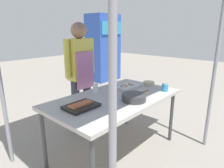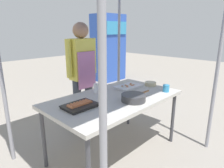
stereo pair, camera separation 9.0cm
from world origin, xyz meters
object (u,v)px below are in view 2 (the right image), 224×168
object	(u,v)px
tray_meat_skewers	(128,87)
vendor_woman	(82,69)
drink_cup_near_edge	(166,88)
neighbor_stall_right	(108,48)
tray_grilled_sausages	(80,105)
cooking_wok	(134,97)
condiment_bowl	(150,84)
stall_table	(115,101)
drink_cup_by_wok	(96,88)

from	to	relation	value
tray_meat_skewers	vendor_woman	xyz separation A→B (m)	(-0.29, 0.64, 0.19)
drink_cup_near_edge	vendor_woman	xyz separation A→B (m)	(-0.48, 1.10, 0.17)
neighbor_stall_right	vendor_woman	bearing A→B (deg)	-141.61
tray_meat_skewers	neighbor_stall_right	xyz separation A→B (m)	(2.28, 2.67, 0.22)
tray_grilled_sausages	vendor_woman	world-z (taller)	vendor_woman
cooking_wok	drink_cup_near_edge	world-z (taller)	drink_cup_near_edge
vendor_woman	tray_meat_skewers	bearing A→B (deg)	114.34
tray_grilled_sausages	condiment_bowl	xyz separation A→B (m)	(1.19, -0.06, 0.00)
cooking_wok	vendor_woman	size ratio (longest dim) A/B	0.27
vendor_woman	drink_cup_near_edge	bearing A→B (deg)	113.89
drink_cup_near_edge	condiment_bowl	bearing A→B (deg)	70.72
condiment_bowl	vendor_woman	xyz separation A→B (m)	(-0.59, 0.79, 0.19)
stall_table	drink_cup_near_edge	bearing A→B (deg)	-28.60
stall_table	vendor_woman	world-z (taller)	vendor_woman
stall_table	tray_meat_skewers	xyz separation A→B (m)	(0.41, 0.13, 0.07)
condiment_bowl	drink_cup_by_wok	size ratio (longest dim) A/B	1.34
tray_grilled_sausages	vendor_woman	size ratio (longest dim) A/B	0.21
tray_meat_skewers	neighbor_stall_right	size ratio (longest dim) A/B	0.19
stall_table	condiment_bowl	world-z (taller)	condiment_bowl
stall_table	condiment_bowl	size ratio (longest dim) A/B	10.06
drink_cup_by_wok	vendor_woman	xyz separation A→B (m)	(0.16, 0.48, 0.15)
drink_cup_by_wok	condiment_bowl	bearing A→B (deg)	-22.63
drink_cup_by_wok	vendor_woman	bearing A→B (deg)	71.27
tray_meat_skewers	tray_grilled_sausages	bearing A→B (deg)	-174.20
tray_meat_skewers	stall_table	bearing A→B (deg)	-162.40
tray_grilled_sausages	drink_cup_near_edge	distance (m)	1.15
condiment_bowl	drink_cup_near_edge	distance (m)	0.32
tray_grilled_sausages	drink_cup_by_wok	world-z (taller)	drink_cup_by_wok
stall_table	tray_meat_skewers	size ratio (longest dim) A/B	4.26
tray_meat_skewers	vendor_woman	bearing A→B (deg)	114.34
tray_meat_skewers	drink_cup_near_edge	distance (m)	0.50
cooking_wok	tray_grilled_sausages	bearing A→B (deg)	151.99
condiment_bowl	vendor_woman	size ratio (longest dim) A/B	0.10
stall_table	tray_meat_skewers	bearing A→B (deg)	17.60
drink_cup_near_edge	tray_meat_skewers	bearing A→B (deg)	113.26
tray_meat_skewers	drink_cup_near_edge	world-z (taller)	drink_cup_near_edge
neighbor_stall_right	tray_meat_skewers	bearing A→B (deg)	-130.47
cooking_wok	stall_table	bearing A→B (deg)	99.94
condiment_bowl	drink_cup_near_edge	world-z (taller)	drink_cup_near_edge
drink_cup_by_wok	stall_table	bearing A→B (deg)	-81.39
cooking_wok	drink_cup_near_edge	xyz separation A→B (m)	(0.56, -0.09, 0.00)
vendor_woman	drink_cup_by_wok	bearing A→B (deg)	71.27
stall_table	neighbor_stall_right	distance (m)	3.89
tray_grilled_sausages	neighbor_stall_right	bearing A→B (deg)	41.06
stall_table	tray_grilled_sausages	distance (m)	0.49
stall_table	vendor_woman	bearing A→B (deg)	81.19
drink_cup_by_wok	neighbor_stall_right	xyz separation A→B (m)	(2.73, 2.51, 0.18)
condiment_bowl	tray_grilled_sausages	bearing A→B (deg)	176.89
vendor_woman	stall_table	bearing A→B (deg)	81.19
tray_grilled_sausages	vendor_woman	bearing A→B (deg)	50.34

